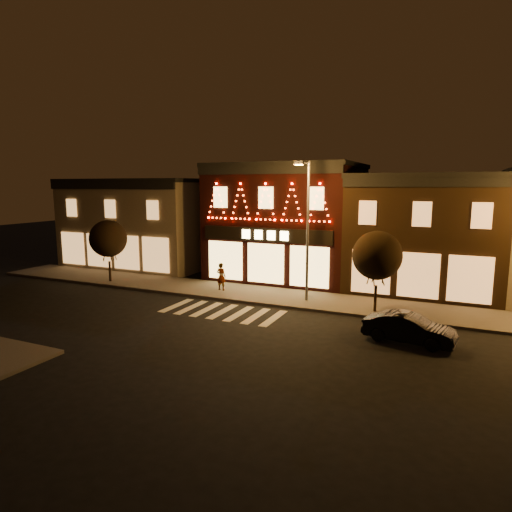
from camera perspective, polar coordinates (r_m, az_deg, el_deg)
The scene contains 10 objects.
ground at distance 21.04m, azimuth -9.63°, elevation -9.87°, with size 120.00×120.00×0.00m, color black.
sidewalk_far at distance 26.97m, azimuth 3.53°, elevation -5.33°, with size 44.00×4.00×0.15m, color #47423D.
building_left at distance 39.02m, azimuth -14.19°, elevation 4.24°, with size 12.20×8.28×7.30m.
building_pulp at distance 32.52m, azimuth 4.06°, elevation 4.46°, with size 10.20×8.34×8.30m.
building_right_a at distance 30.62m, azimuth 20.99°, elevation 2.83°, with size 9.20×8.28×7.50m.
streetlamp_mid at distance 25.15m, azimuth 6.53°, elevation 4.57°, with size 0.51×1.82×7.97m.
tree_left at distance 32.21m, azimuth -18.53°, elevation 2.14°, with size 2.56×2.56×4.28m.
tree_right at distance 23.93m, azimuth 15.37°, elevation 0.06°, with size 2.58×2.58×4.31m.
dark_sedan at distance 20.58m, azimuth 19.13°, elevation -8.83°, with size 1.35×3.86×1.27m, color black.
pedestrian at distance 28.31m, azimuth -4.51°, elevation -2.65°, with size 0.65×0.42×1.77m, color gray.
Camera 1 is at (11.24, -16.43, 6.81)m, focal length 31.00 mm.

